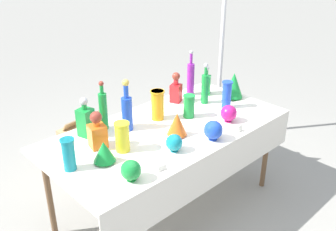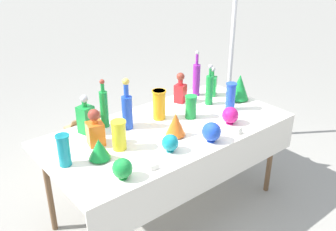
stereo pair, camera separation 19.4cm
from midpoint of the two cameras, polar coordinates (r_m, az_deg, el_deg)
name	(u,v)px [view 2 (the right image)]	position (r m, az deg, el deg)	size (l,w,h in m)	color
ground_plane	(168,208)	(3.24, 1.76, -13.89)	(40.00, 40.00, 0.00)	gray
display_table	(171,136)	(2.83, 2.40, -3.17)	(1.88, 0.94, 0.76)	white
tall_bottle_0	(104,107)	(2.80, -7.77, 1.22)	(0.06, 0.06, 0.38)	#198C38
tall_bottle_1	(127,109)	(2.75, -4.25, 0.98)	(0.08, 0.08, 0.40)	blue
tall_bottle_2	(209,89)	(3.20, 8.07, 4.06)	(0.06, 0.06, 0.36)	#198C38
tall_bottle_3	(196,78)	(3.37, 6.01, 5.62)	(0.07, 0.07, 0.41)	purple
square_decanter_0	(95,129)	(2.58, -8.94, -2.14)	(0.13, 0.13, 0.26)	orange
square_decanter_1	(180,89)	(3.22, 3.63, 3.96)	(0.11, 0.11, 0.27)	red
square_decanter_2	(86,118)	(2.74, -10.44, -0.34)	(0.12, 0.12, 0.30)	#198C38
square_decanter_3	(212,85)	(3.40, 8.38, 4.66)	(0.11, 0.11, 0.27)	#198C38
slender_vase_0	(119,134)	(2.50, -5.29, -2.91)	(0.10, 0.10, 0.21)	yellow
slender_vase_1	(191,106)	(2.95, 5.39, 1.40)	(0.10, 0.10, 0.19)	#198C38
slender_vase_2	(159,104)	(2.91, 0.54, 1.75)	(0.11, 0.11, 0.24)	orange
slender_vase_3	(231,96)	(3.13, 11.30, 2.95)	(0.09, 0.09, 0.23)	blue
slender_vase_4	(64,149)	(2.38, -13.36, -5.10)	(0.09, 0.09, 0.21)	teal
fluted_vase_0	(99,149)	(2.41, -8.19, -5.11)	(0.14, 0.14, 0.15)	#198C38
fluted_vase_1	(176,124)	(2.67, 3.25, -1.37)	(0.14, 0.14, 0.18)	orange
fluted_vase_2	(240,87)	(3.34, 12.49, 4.25)	(0.17, 0.17, 0.23)	#198C38
round_bowl_0	(230,115)	(2.91, 11.36, 0.02)	(0.13, 0.13, 0.13)	#C61972
round_bowl_1	(170,143)	(2.49, 2.57, -4.22)	(0.11, 0.11, 0.12)	teal
round_bowl_2	(122,168)	(2.22, -4.47, -8.09)	(0.12, 0.12, 0.13)	#198C38
round_bowl_3	(211,132)	(2.63, 8.75, -2.50)	(0.14, 0.14, 0.14)	blue
price_tag_left	(240,131)	(2.79, 12.93, -2.37)	(0.05, 0.01, 0.04)	white
price_tag_center	(155,168)	(2.32, 0.41, -7.99)	(0.06, 0.01, 0.03)	white
cardboard_box_behind_left	(97,143)	(3.81, -9.30, -4.14)	(0.52, 0.46, 0.47)	tan
cardboard_box_behind_right	(101,149)	(3.83, -8.81, -5.06)	(0.43, 0.38, 0.34)	tan
canopy_pole	(231,56)	(3.97, 11.01, 8.90)	(0.18, 0.18, 2.42)	silver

